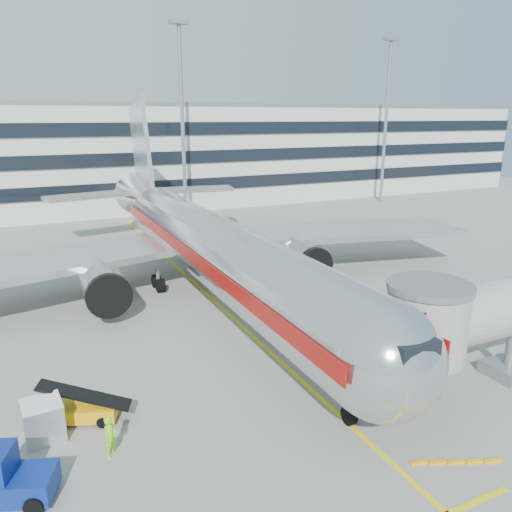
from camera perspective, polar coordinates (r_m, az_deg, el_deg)
name	(u,v)px	position (r m, az deg, el deg)	size (l,w,h in m)	color
ground	(271,353)	(30.57, 1.68, -10.97)	(180.00, 180.00, 0.00)	gray
lead_in_line	(212,299)	(39.00, -5.00, -4.95)	(0.25, 70.00, 0.01)	yellow
main_jet	(203,242)	(39.29, -6.02, 1.65)	(50.95, 48.70, 16.06)	silver
terminal	(104,155)	(83.42, -16.93, 10.97)	(150.00, 24.25, 15.60)	silver
light_mast_centre	(182,107)	(69.41, -8.47, 16.50)	(2.40, 1.20, 25.45)	gray
light_mast_east	(387,109)	(85.82, 14.71, 15.99)	(2.40, 1.20, 25.45)	gray
belt_loader	(74,410)	(25.69, -20.07, -16.17)	(4.20, 2.77, 1.98)	#F7A60A
baggage_tug	(8,479)	(21.94, -26.45, -21.82)	(3.24, 2.62, 2.14)	navy
cargo_container_front	(43,420)	(24.83, -23.16, -16.85)	(1.77, 1.77, 1.74)	#BBBDC2
ramp_worker	(110,437)	(22.76, -16.31, -19.23)	(0.67, 0.44, 1.85)	#94F71A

